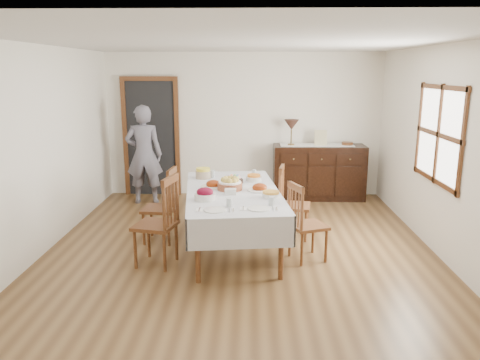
{
  "coord_description": "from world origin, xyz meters",
  "views": [
    {
      "loc": [
        0.13,
        -5.56,
        2.29
      ],
      "look_at": [
        0.0,
        0.1,
        0.95
      ],
      "focal_mm": 35.0,
      "sensor_mm": 36.0,
      "label": 1
    }
  ],
  "objects_px": {
    "chair_left_far": "(163,205)",
    "chair_right_near": "(305,222)",
    "dining_table": "(233,197)",
    "sideboard": "(319,172)",
    "chair_left_near": "(160,220)",
    "person": "(144,151)",
    "table_lamp": "(292,126)",
    "chair_right_far": "(291,202)"
  },
  "relations": [
    {
      "from": "chair_left_far",
      "to": "chair_right_near",
      "type": "relative_size",
      "value": 1.05
    },
    {
      "from": "dining_table",
      "to": "sideboard",
      "type": "bearing_deg",
      "value": 53.2
    },
    {
      "from": "chair_right_near",
      "to": "sideboard",
      "type": "bearing_deg",
      "value": -32.52
    },
    {
      "from": "chair_left_near",
      "to": "person",
      "type": "bearing_deg",
      "value": -151.12
    },
    {
      "from": "dining_table",
      "to": "table_lamp",
      "type": "height_order",
      "value": "table_lamp"
    },
    {
      "from": "chair_left_near",
      "to": "table_lamp",
      "type": "xyz_separation_m",
      "value": [
        1.79,
        3.02,
        0.78
      ]
    },
    {
      "from": "chair_right_far",
      "to": "sideboard",
      "type": "distance_m",
      "value": 2.15
    },
    {
      "from": "chair_right_far",
      "to": "sideboard",
      "type": "xyz_separation_m",
      "value": [
        0.67,
        2.05,
        -0.02
      ]
    },
    {
      "from": "person",
      "to": "table_lamp",
      "type": "bearing_deg",
      "value": -176.95
    },
    {
      "from": "chair_right_near",
      "to": "chair_right_far",
      "type": "height_order",
      "value": "chair_right_far"
    },
    {
      "from": "chair_right_far",
      "to": "sideboard",
      "type": "relative_size",
      "value": 0.62
    },
    {
      "from": "chair_left_near",
      "to": "sideboard",
      "type": "bearing_deg",
      "value": 155.7
    },
    {
      "from": "chair_right_far",
      "to": "chair_left_far",
      "type": "bearing_deg",
      "value": 105.93
    },
    {
      "from": "dining_table",
      "to": "chair_right_near",
      "type": "bearing_deg",
      "value": -28.35
    },
    {
      "from": "chair_left_near",
      "to": "chair_left_far",
      "type": "bearing_deg",
      "value": -159.24
    },
    {
      "from": "chair_left_near",
      "to": "sideboard",
      "type": "xyz_separation_m",
      "value": [
        2.3,
        3.04,
        -0.07
      ]
    },
    {
      "from": "chair_left_far",
      "to": "person",
      "type": "height_order",
      "value": "person"
    },
    {
      "from": "sideboard",
      "to": "person",
      "type": "distance_m",
      "value": 3.12
    },
    {
      "from": "chair_left_far",
      "to": "person",
      "type": "xyz_separation_m",
      "value": [
        -0.66,
        1.88,
        0.4
      ]
    },
    {
      "from": "dining_table",
      "to": "table_lamp",
      "type": "relative_size",
      "value": 5.24
    },
    {
      "from": "chair_left_near",
      "to": "chair_right_far",
      "type": "distance_m",
      "value": 1.91
    },
    {
      "from": "chair_left_near",
      "to": "chair_left_far",
      "type": "relative_size",
      "value": 1.08
    },
    {
      "from": "dining_table",
      "to": "chair_left_near",
      "type": "bearing_deg",
      "value": -154.31
    },
    {
      "from": "sideboard",
      "to": "table_lamp",
      "type": "height_order",
      "value": "table_lamp"
    },
    {
      "from": "chair_right_near",
      "to": "table_lamp",
      "type": "bearing_deg",
      "value": -22.39
    },
    {
      "from": "chair_right_near",
      "to": "table_lamp",
      "type": "xyz_separation_m",
      "value": [
        0.06,
        2.84,
        0.84
      ]
    },
    {
      "from": "chair_left_far",
      "to": "chair_right_far",
      "type": "height_order",
      "value": "chair_left_far"
    },
    {
      "from": "dining_table",
      "to": "chair_right_near",
      "type": "relative_size",
      "value": 2.48
    },
    {
      "from": "dining_table",
      "to": "sideboard",
      "type": "distance_m",
      "value": 2.91
    },
    {
      "from": "chair_left_far",
      "to": "table_lamp",
      "type": "height_order",
      "value": "table_lamp"
    },
    {
      "from": "dining_table",
      "to": "chair_left_near",
      "type": "height_order",
      "value": "chair_left_near"
    },
    {
      "from": "dining_table",
      "to": "chair_left_far",
      "type": "relative_size",
      "value": 2.36
    },
    {
      "from": "chair_left_near",
      "to": "dining_table",
      "type": "bearing_deg",
      "value": 135.13
    },
    {
      "from": "chair_right_far",
      "to": "person",
      "type": "bearing_deg",
      "value": 64.27
    },
    {
      "from": "chair_left_far",
      "to": "chair_right_far",
      "type": "xyz_separation_m",
      "value": [
        1.74,
        0.21,
        -0.01
      ]
    },
    {
      "from": "chair_right_far",
      "to": "person",
      "type": "height_order",
      "value": "person"
    },
    {
      "from": "person",
      "to": "table_lamp",
      "type": "distance_m",
      "value": 2.62
    },
    {
      "from": "chair_left_far",
      "to": "chair_left_near",
      "type": "bearing_deg",
      "value": 13.54
    },
    {
      "from": "chair_left_far",
      "to": "chair_right_near",
      "type": "distance_m",
      "value": 1.94
    },
    {
      "from": "chair_left_near",
      "to": "table_lamp",
      "type": "height_order",
      "value": "table_lamp"
    },
    {
      "from": "sideboard",
      "to": "chair_right_near",
      "type": "bearing_deg",
      "value": -101.3
    },
    {
      "from": "chair_left_near",
      "to": "table_lamp",
      "type": "relative_size",
      "value": 2.38
    }
  ]
}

